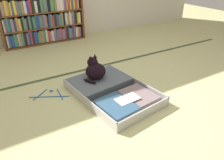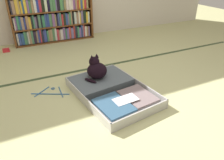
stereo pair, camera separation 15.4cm
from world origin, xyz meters
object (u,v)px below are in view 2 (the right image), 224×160
(clothes_hanger, at_px, (51,92))
(open_suitcase, at_px, (110,90))
(bookshelf, at_px, (52,19))
(black_cat, at_px, (96,69))
(small_red_pouch, at_px, (6,50))

(clothes_hanger, bearing_deg, open_suitcase, -27.92)
(bookshelf, bearing_deg, black_cat, -87.51)
(black_cat, xyz_separation_m, clothes_hanger, (-0.50, 0.06, -0.19))
(open_suitcase, bearing_deg, small_red_pouch, 117.39)
(open_suitcase, relative_size, small_red_pouch, 10.22)
(open_suitcase, height_order, small_red_pouch, open_suitcase)
(bookshelf, relative_size, open_suitcase, 1.33)
(open_suitcase, distance_m, small_red_pouch, 2.05)
(clothes_hanger, bearing_deg, black_cat, -6.75)
(black_cat, distance_m, clothes_hanger, 0.54)
(black_cat, bearing_deg, small_red_pouch, 119.35)
(clothes_hanger, bearing_deg, bookshelf, 76.10)
(open_suitcase, distance_m, clothes_hanger, 0.63)
(bookshelf, relative_size, small_red_pouch, 13.58)
(black_cat, bearing_deg, clothes_hanger, 173.25)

